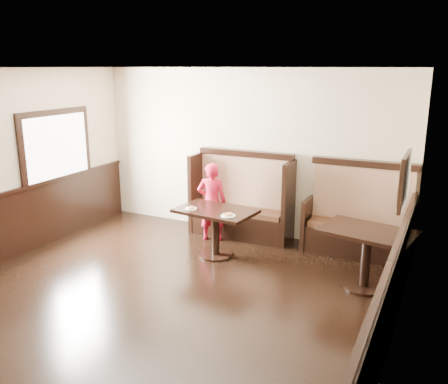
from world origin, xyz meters
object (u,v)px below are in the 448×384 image
Objects in this scene: table_main at (216,220)px; child at (212,202)px; booth_main at (242,205)px; booth_neighbor at (359,224)px; table_neighbor at (367,245)px.

child is (-0.38, 0.60, 0.09)m from table_main.
table_main is 0.95× the size of child.
child is at bearing -128.72° from booth_main.
booth_neighbor is 2.35m from child.
booth_main is 0.58m from child.
booth_neighbor reaches higher than table_main.
booth_neighbor is 2.19m from table_main.
child reaches higher than table_neighbor.
booth_neighbor reaches higher than child.
booth_neighbor is at bearing 115.30° from table_neighbor.
child is at bearing -169.18° from booth_neighbor.
table_neighbor is at bearing 3.56° from table_main.
child is (-0.35, -0.44, 0.13)m from booth_main.
booth_main is 1.06× the size of booth_neighbor.
booth_neighbor is (1.95, -0.00, -0.05)m from booth_main.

